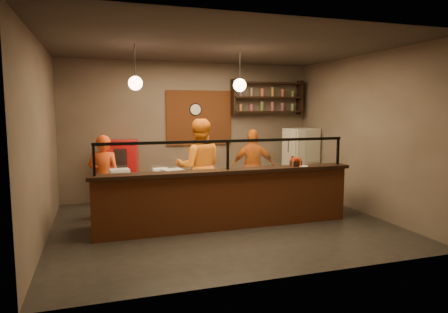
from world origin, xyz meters
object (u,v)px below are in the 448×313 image
object	(u,v)px
pizza_dough	(208,175)
wall_clock	(195,110)
cook_left	(104,177)
pepper_mill	(292,161)
cook_mid	(199,167)
red_cooler	(124,172)
fridge	(301,162)
cook_right	(253,167)
condiment_caddy	(296,163)

from	to	relation	value
pizza_dough	wall_clock	bearing A→B (deg)	81.82
cook_left	pepper_mill	xyz separation A→B (m)	(3.34, -1.26, 0.34)
wall_clock	pepper_mill	xyz separation A→B (m)	(1.19, -2.70, -0.95)
cook_mid	red_cooler	bearing A→B (deg)	-33.92
wall_clock	fridge	distance (m)	2.88
cook_right	pizza_dough	bearing A→B (deg)	52.81
wall_clock	red_cooler	size ratio (longest dim) A/B	0.21
cook_mid	pepper_mill	bearing A→B (deg)	154.57
wall_clock	fridge	size ratio (longest dim) A/B	0.18
wall_clock	cook_right	size ratio (longest dim) A/B	0.18
red_cooler	pepper_mill	xyz separation A→B (m)	(2.91, -2.39, 0.44)
red_cooler	condiment_caddy	size ratio (longest dim) A/B	7.91
condiment_caddy	red_cooler	bearing A→B (deg)	140.49
pizza_dough	cook_mid	bearing A→B (deg)	89.66
fridge	condiment_caddy	xyz separation A→B (m)	(-1.27, -2.12, 0.29)
cook_left	cook_mid	size ratio (longest dim) A/B	0.85
cook_mid	cook_right	bearing A→B (deg)	-152.70
pizza_dough	pepper_mill	distance (m)	1.59
fridge	condiment_caddy	bearing A→B (deg)	-129.21
wall_clock	condiment_caddy	world-z (taller)	wall_clock
fridge	pizza_dough	size ratio (longest dim) A/B	3.69
cook_right	pepper_mill	world-z (taller)	cook_right
pepper_mill	cook_right	bearing A→B (deg)	96.77
red_cooler	wall_clock	bearing A→B (deg)	20.51
wall_clock	fridge	bearing A→B (deg)	-14.12
cook_right	pepper_mill	size ratio (longest dim) A/B	9.05
red_cooler	pizza_dough	xyz separation A→B (m)	(1.39, -2.01, 0.19)
fridge	red_cooler	bearing A→B (deg)	167.32
wall_clock	pizza_dough	world-z (taller)	wall_clock
cook_right	condiment_caddy	world-z (taller)	cook_right
cook_left	condiment_caddy	distance (m)	3.64
wall_clock	cook_left	distance (m)	2.89
cook_right	pepper_mill	xyz separation A→B (m)	(0.18, -1.49, 0.32)
cook_left	pepper_mill	world-z (taller)	cook_left
cook_mid	pizza_dough	xyz separation A→B (m)	(-0.00, -0.69, -0.06)
cook_left	pizza_dough	xyz separation A→B (m)	(1.82, -0.88, 0.09)
wall_clock	fridge	xyz separation A→B (m)	(2.50, -0.63, -1.28)
cook_mid	condiment_caddy	xyz separation A→B (m)	(1.56, -1.11, 0.15)
cook_mid	pepper_mill	world-z (taller)	cook_mid
condiment_caddy	pepper_mill	xyz separation A→B (m)	(-0.05, 0.05, 0.04)
cook_right	condiment_caddy	xyz separation A→B (m)	(0.23, -1.54, 0.27)
condiment_caddy	pepper_mill	bearing A→B (deg)	134.39
cook_left	cook_right	bearing A→B (deg)	-160.47
fridge	pepper_mill	world-z (taller)	fridge
cook_mid	cook_right	xyz separation A→B (m)	(1.34, 0.43, -0.13)
fridge	red_cooler	world-z (taller)	fridge
red_cooler	pepper_mill	world-z (taller)	red_cooler
cook_left	fridge	distance (m)	4.72
fridge	red_cooler	size ratio (longest dim) A/B	1.15
cook_left	cook_right	size ratio (longest dim) A/B	0.97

